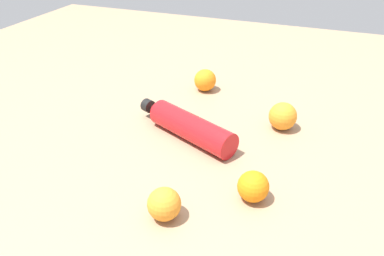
# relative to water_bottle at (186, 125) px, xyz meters

# --- Properties ---
(ground_plane) EXTENTS (2.40, 2.40, 0.00)m
(ground_plane) POSITION_rel_water_bottle_xyz_m (0.05, 0.00, -0.03)
(ground_plane) COLOR #9E7F60
(water_bottle) EXTENTS (0.18, 0.31, 0.07)m
(water_bottle) POSITION_rel_water_bottle_xyz_m (0.00, 0.00, 0.00)
(water_bottle) COLOR red
(water_bottle) RESTS_ON ground_plane
(orange_0) EXTENTS (0.07, 0.07, 0.07)m
(orange_0) POSITION_rel_water_bottle_xyz_m (0.18, 0.22, -0.00)
(orange_0) COLOR orange
(orange_0) RESTS_ON ground_plane
(orange_1) EXTENTS (0.07, 0.07, 0.07)m
(orange_1) POSITION_rel_water_bottle_xyz_m (-0.13, 0.23, 0.00)
(orange_1) COLOR orange
(orange_1) RESTS_ON ground_plane
(orange_2) EXTENTS (0.07, 0.07, 0.07)m
(orange_2) POSITION_rel_water_bottle_xyz_m (0.29, 0.07, -0.00)
(orange_2) COLOR orange
(orange_2) RESTS_ON ground_plane
(orange_3) EXTENTS (0.07, 0.07, 0.07)m
(orange_3) POSITION_rel_water_bottle_xyz_m (-0.29, -0.05, 0.00)
(orange_3) COLOR orange
(orange_3) RESTS_ON ground_plane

